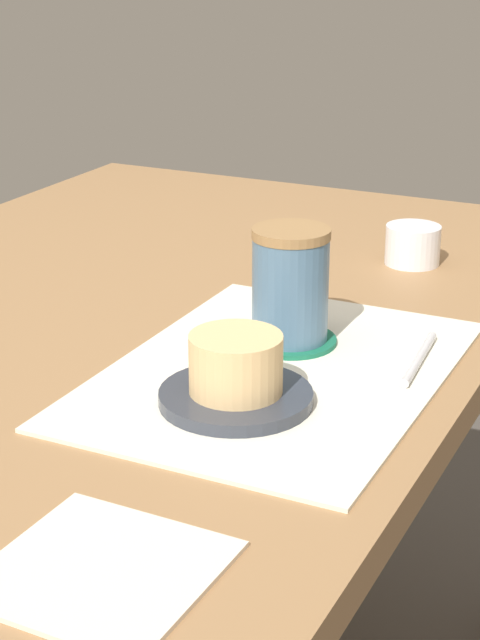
{
  "coord_description": "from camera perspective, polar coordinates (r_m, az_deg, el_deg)",
  "views": [
    {
      "loc": [
        -0.92,
        -0.61,
        1.15
      ],
      "look_at": [
        -0.04,
        -0.19,
        0.78
      ],
      "focal_mm": 60.0,
      "sensor_mm": 36.0,
      "label": 1
    }
  ],
  "objects": [
    {
      "name": "dining_table",
      "position": [
        1.21,
        -7.29,
        -3.26
      ],
      "size": [
        1.36,
        0.83,
        0.73
      ],
      "color": "#997047",
      "rests_on": "ground_plane"
    },
    {
      "name": "sugar_bowl",
      "position": [
        1.38,
        9.2,
        3.98
      ],
      "size": [
        0.07,
        0.07,
        0.05
      ],
      "primitive_type": "cylinder",
      "color": "white",
      "rests_on": "dining_table"
    },
    {
      "name": "teaspoon",
      "position": [
        1.07,
        9.53,
        -2.04
      ],
      "size": [
        0.13,
        0.02,
        0.01
      ],
      "primitive_type": "cylinder",
      "rotation": [
        0.0,
        1.57,
        0.08
      ],
      "color": "silver",
      "rests_on": "placemat"
    },
    {
      "name": "pastry_plate",
      "position": [
        0.97,
        -0.22,
        -4.14
      ],
      "size": [
        0.14,
        0.14,
        0.01
      ],
      "primitive_type": "cylinder",
      "color": "#333842",
      "rests_on": "placemat"
    },
    {
      "name": "coffee_coaster",
      "position": [
        1.11,
        2.65,
        -1.08
      ],
      "size": [
        0.1,
        0.1,
        0.0
      ],
      "primitive_type": "cylinder",
      "color": "#196B4C",
      "rests_on": "placemat"
    },
    {
      "name": "paper_napkin",
      "position": [
        0.75,
        -7.39,
        -13.11
      ],
      "size": [
        0.15,
        0.15,
        0.0
      ],
      "primitive_type": "cube",
      "rotation": [
        0.0,
        0.0,
        -0.02
      ],
      "color": "silver",
      "rests_on": "dining_table"
    },
    {
      "name": "pastry",
      "position": [
        0.96,
        -0.23,
        -2.34
      ],
      "size": [
        0.08,
        0.08,
        0.05
      ],
      "primitive_type": "cylinder",
      "color": "#E5BC7F",
      "rests_on": "pastry_plate"
    },
    {
      "name": "coffee_mug",
      "position": [
        1.09,
        2.75,
        1.95
      ],
      "size": [
        0.11,
        0.08,
        0.12
      ],
      "color": "slate",
      "rests_on": "coffee_coaster"
    },
    {
      "name": "placemat",
      "position": [
        1.04,
        1.98,
        -2.81
      ],
      "size": [
        0.43,
        0.31,
        0.0
      ],
      "primitive_type": "cube",
      "color": "silver",
      "rests_on": "dining_table"
    }
  ]
}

